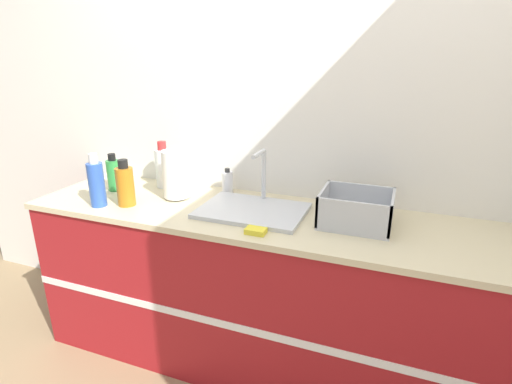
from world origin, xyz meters
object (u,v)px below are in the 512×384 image
bottle_amber (125,185)px  soap_dispenser (228,182)px  dish_rack (356,213)px  bottle_blue (97,183)px  sink (253,208)px  bottle_white_spray (163,167)px  paper_towel_roll (176,174)px  bottle_green (114,174)px

bottle_amber → soap_dispenser: size_ratio=1.69×
dish_rack → bottle_blue: bottle_blue is taller
sink → bottle_blue: (-0.78, -0.20, 0.10)m
bottle_white_spray → sink: bearing=-16.4°
bottle_white_spray → bottle_amber: bearing=-92.5°
sink → soap_dispenser: 0.32m
paper_towel_roll → sink: bearing=-5.1°
bottle_white_spray → soap_dispenser: bottle_white_spray is taller
bottle_green → bottle_white_spray: size_ratio=0.79×
paper_towel_roll → bottle_green: size_ratio=1.23×
paper_towel_roll → soap_dispenser: (0.22, 0.18, -0.07)m
bottle_green → soap_dispenser: (0.63, 0.18, -0.03)m
bottle_blue → soap_dispenser: (0.54, 0.42, -0.06)m
sink → bottle_amber: sink is taller
paper_towel_roll → bottle_white_spray: bearing=140.0°
dish_rack → bottle_amber: size_ratio=1.32×
dish_rack → bottle_green: bottle_green is taller
sink → soap_dispenser: sink is taller
sink → dish_rack: 0.50m
bottle_white_spray → dish_rack: bearing=-8.1°
dish_rack → bottle_amber: bottle_amber is taller
dish_rack → sink: bearing=-176.9°
bottle_blue → bottle_green: 0.25m
paper_towel_roll → bottle_green: paper_towel_roll is taller
bottle_white_spray → soap_dispenser: bearing=4.4°
dish_rack → bottle_white_spray: (-1.13, 0.16, 0.06)m
bottle_blue → bottle_amber: bottle_blue is taller
sink → bottle_amber: (-0.65, -0.14, 0.09)m
dish_rack → bottle_white_spray: 1.14m
dish_rack → bottle_amber: (-1.14, -0.17, 0.05)m
sink → bottle_green: (-0.87, 0.03, 0.07)m
bottle_white_spray → bottle_blue: bearing=-110.3°
dish_rack → paper_towel_roll: bearing=179.1°
sink → paper_towel_roll: sink is taller
bottle_green → paper_towel_roll: bearing=1.1°
bottle_blue → bottle_amber: bearing=24.8°
paper_towel_roll → bottle_blue: 0.40m
sink → bottle_blue: 0.81m
sink → bottle_green: bearing=177.8°
paper_towel_roll → bottle_amber: 0.26m
paper_towel_roll → bottle_amber: (-0.19, -0.18, -0.03)m
sink → bottle_amber: size_ratio=2.13×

